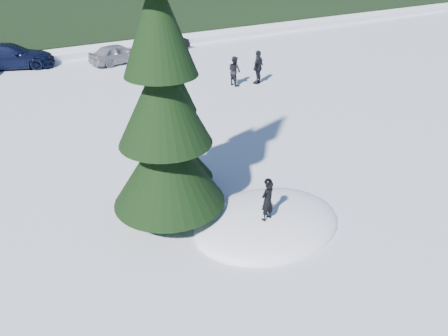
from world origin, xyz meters
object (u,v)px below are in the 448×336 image
adult_0 (235,71)px  car_5 (164,42)px  spruce_tall (164,111)px  adult_1 (258,67)px  spruce_short (177,129)px  child_skier (267,201)px  car_3 (10,56)px  adult_2 (167,61)px  car_4 (118,54)px

adult_0 → car_5: adult_0 is taller
spruce_tall → adult_1: (9.98, 9.41, -2.39)m
spruce_short → adult_0: 11.49m
child_skier → adult_0: size_ratio=0.74×
spruce_short → car_3: 19.08m
spruce_short → adult_2: 13.31m
spruce_short → car_5: (7.84, 17.90, -1.47)m
adult_1 → car_3: 15.63m
car_4 → child_skier: bearing=161.3°
adult_2 → car_5: bearing=-87.6°
car_4 → car_5: 4.24m
child_skier → spruce_short: bearing=-87.1°
adult_2 → child_skier: bearing=99.6°
spruce_short → car_4: 16.92m
car_4 → car_5: bearing=-79.5°
car_3 → adult_0: bearing=-117.0°
spruce_tall → adult_0: 13.37m
spruce_tall → adult_2: bearing=64.8°
adult_2 → car_3: (-7.60, 6.78, -0.15)m
adult_2 → adult_0: bearing=147.7°
adult_1 → car_4: adult_1 is taller
spruce_tall → car_4: spruce_tall is taller
spruce_short → adult_2: (5.37, 12.12, -1.20)m
child_skier → car_5: child_skier is taller
adult_0 → adult_1: size_ratio=0.87×
child_skier → car_4: child_skier is taller
adult_2 → car_5: size_ratio=0.47×
adult_0 → car_3: size_ratio=0.31×
spruce_tall → spruce_short: spruce_tall is taller
spruce_tall → car_3: size_ratio=1.67×
adult_2 → car_5: adult_2 is taller
adult_0 → adult_2: size_ratio=0.90×
spruce_short → adult_1: size_ratio=2.89×
child_skier → spruce_tall: bearing=-59.8°
car_5 → spruce_tall: bearing=143.9°
spruce_short → child_skier: spruce_short is taller
spruce_tall → adult_2: (6.37, 13.52, -2.42)m
child_skier → car_3: (-3.12, 22.44, -0.33)m
adult_1 → spruce_tall: bearing=14.1°
spruce_tall → adult_1: bearing=43.3°
adult_2 → car_4: (-1.51, 4.28, -0.27)m
car_4 → adult_0: bearing=-164.5°
spruce_tall → car_3: bearing=93.5°
adult_1 → car_4: (-5.12, 8.39, -0.30)m
spruce_short → adult_1: (8.98, 8.01, -1.17)m
car_3 → car_4: car_3 is taller
spruce_short → car_3: spruce_short is taller
adult_0 → car_5: bearing=-8.7°
adult_1 → car_5: bearing=-112.6°
adult_2 → spruce_short: bearing=91.6°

